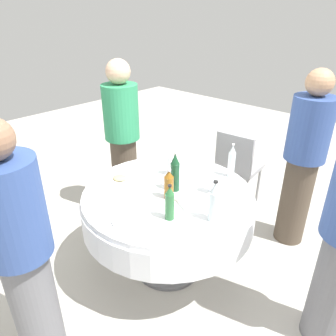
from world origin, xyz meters
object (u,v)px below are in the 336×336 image
object	(u,v)px
bottle_clear_west	(232,162)
plate_south	(128,220)
wine_glass_near	(171,162)
wine_glass_front	(212,180)
person_outer	(304,159)
bottle_dark_green_front	(175,173)
dining_table	(168,208)
bottle_clear_right	(214,202)
person_near	(123,138)
person_west	(21,252)
bottle_amber_outer	(169,185)
plate_inner	(120,179)
bottle_green_near	(170,203)
chair_far	(237,164)

from	to	relation	value
bottle_clear_west	plate_south	size ratio (longest dim) A/B	1.37
wine_glass_near	wine_glass_front	xyz separation A→B (m)	(-0.42, 0.01, -0.01)
person_outer	bottle_dark_green_front	bearing A→B (deg)	-90.49
wine_glass_near	person_outer	size ratio (longest dim) A/B	0.10
dining_table	bottle_clear_right	distance (m)	0.54
bottle_dark_green_front	bottle_clear_west	bearing A→B (deg)	-111.44
plate_south	person_near	world-z (taller)	person_near
wine_glass_near	plate_south	xyz separation A→B (m)	(-0.24, 0.68, -0.11)
bottle_clear_west	person_west	distance (m)	1.64
bottle_dark_green_front	wine_glass_front	size ratio (longest dim) A/B	2.24
bottle_amber_outer	person_near	bearing A→B (deg)	-21.78
dining_table	plate_inner	size ratio (longest dim) A/B	5.09
bottle_green_near	bottle_dark_green_front	world-z (taller)	bottle_dark_green_front
bottle_clear_west	plate_south	world-z (taller)	bottle_clear_west
bottle_amber_outer	bottle_green_near	bearing A→B (deg)	134.02
wine_glass_near	chair_far	bearing A→B (deg)	-94.08
person_outer	person_near	bearing A→B (deg)	-125.45
wine_glass_front	person_outer	distance (m)	0.92
chair_far	dining_table	bearing A→B (deg)	-90.00
bottle_amber_outer	bottle_clear_west	size ratio (longest dim) A/B	0.82
bottle_green_near	plate_south	bearing A→B (deg)	50.24
bottle_dark_green_front	wine_glass_near	xyz separation A→B (m)	(0.20, -0.17, -0.03)
dining_table	bottle_clear_right	xyz separation A→B (m)	(-0.46, 0.06, 0.28)
plate_inner	person_outer	size ratio (longest dim) A/B	0.16
person_west	chair_far	size ratio (longest dim) A/B	1.79
wine_glass_near	bottle_amber_outer	bearing A→B (deg)	130.36
bottle_green_near	wine_glass_front	bearing A→B (deg)	-90.01
wine_glass_front	bottle_clear_west	bearing A→B (deg)	-83.77
wine_glass_front	person_west	world-z (taller)	person_west
plate_south	person_west	distance (m)	0.65
wine_glass_front	plate_inner	size ratio (longest dim) A/B	0.55
plate_south	wine_glass_front	bearing A→B (deg)	-104.60
person_west	chair_far	bearing A→B (deg)	-85.45
bottle_dark_green_front	plate_inner	distance (m)	0.48
bottle_amber_outer	plate_south	xyz separation A→B (m)	(-0.00, 0.39, -0.10)
bottle_amber_outer	bottle_clear_west	world-z (taller)	bottle_clear_west
bottle_green_near	bottle_amber_outer	bearing A→B (deg)	-45.98
bottle_amber_outer	bottle_green_near	distance (m)	0.25
wine_glass_near	plate_inner	bearing A→B (deg)	58.41
person_outer	bottle_green_near	bearing A→B (deg)	-76.01
plate_south	person_outer	size ratio (longest dim) A/B	0.13
bottle_clear_right	bottle_clear_west	world-z (taller)	bottle_clear_right
wine_glass_front	plate_inner	distance (m)	0.74
bottle_green_near	chair_far	bearing A→B (deg)	-76.24
dining_table	person_outer	distance (m)	1.24
bottle_clear_west	person_west	world-z (taller)	person_west
bottle_clear_right	wine_glass_front	bearing A→B (deg)	-51.72
wine_glass_front	plate_south	size ratio (longest dim) A/B	0.67
wine_glass_near	person_near	bearing A→B (deg)	-8.49
dining_table	plate_inner	bearing A→B (deg)	18.96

